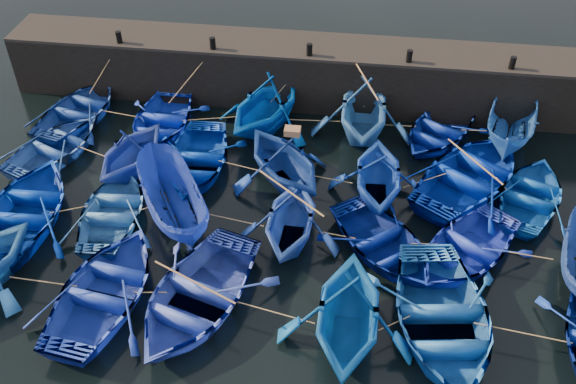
# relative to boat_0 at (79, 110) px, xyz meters

# --- Properties ---
(ground) EXTENTS (120.00, 120.00, 0.00)m
(ground) POSITION_rel_boat_0_xyz_m (9.43, -7.54, -0.49)
(ground) COLOR black
(ground) RESTS_ON ground
(quay_wall) EXTENTS (26.00, 2.50, 2.50)m
(quay_wall) POSITION_rel_boat_0_xyz_m (9.43, 2.96, 0.76)
(quay_wall) COLOR black
(quay_wall) RESTS_ON ground
(quay_top) EXTENTS (26.00, 2.50, 0.12)m
(quay_top) POSITION_rel_boat_0_xyz_m (9.43, 2.96, 2.07)
(quay_top) COLOR black
(quay_top) RESTS_ON quay_wall
(bollard_0) EXTENTS (0.24, 0.24, 0.50)m
(bollard_0) POSITION_rel_boat_0_xyz_m (1.43, 2.06, 2.38)
(bollard_0) COLOR black
(bollard_0) RESTS_ON quay_top
(bollard_1) EXTENTS (0.24, 0.24, 0.50)m
(bollard_1) POSITION_rel_boat_0_xyz_m (5.43, 2.06, 2.38)
(bollard_1) COLOR black
(bollard_1) RESTS_ON quay_top
(bollard_2) EXTENTS (0.24, 0.24, 0.50)m
(bollard_2) POSITION_rel_boat_0_xyz_m (9.43, 2.06, 2.38)
(bollard_2) COLOR black
(bollard_2) RESTS_ON quay_top
(bollard_3) EXTENTS (0.24, 0.24, 0.50)m
(bollard_3) POSITION_rel_boat_0_xyz_m (13.43, 2.06, 2.38)
(bollard_3) COLOR black
(bollard_3) RESTS_ON quay_top
(bollard_4) EXTENTS (0.24, 0.24, 0.50)m
(bollard_4) POSITION_rel_boat_0_xyz_m (17.43, 2.06, 2.38)
(bollard_4) COLOR black
(bollard_4) RESTS_ON quay_top
(boat_0) EXTENTS (4.46, 5.44, 0.99)m
(boat_0) POSITION_rel_boat_0_xyz_m (0.00, 0.00, 0.00)
(boat_0) COLOR navy
(boat_0) RESTS_ON ground
(boat_1) EXTENTS (3.40, 4.75, 0.98)m
(boat_1) POSITION_rel_boat_0_xyz_m (3.61, -0.30, -0.00)
(boat_1) COLOR #0F2CC6
(boat_1) RESTS_ON ground
(boat_2) EXTENTS (5.54, 5.89, 2.47)m
(boat_2) POSITION_rel_boat_0_xyz_m (7.89, 0.37, 0.74)
(boat_2) COLOR #0042A4
(boat_2) RESTS_ON ground
(boat_3) EXTENTS (4.19, 4.84, 2.52)m
(boat_3) POSITION_rel_boat_0_xyz_m (11.80, 0.52, 0.77)
(boat_3) COLOR #2E67B8
(boat_3) RESTS_ON ground
(boat_4) EXTENTS (5.00, 5.46, 0.92)m
(boat_4) POSITION_rel_boat_0_xyz_m (14.88, 0.58, -0.03)
(boat_4) COLOR navy
(boat_4) RESTS_ON ground
(boat_5) EXTENTS (2.93, 5.18, 1.89)m
(boat_5) POSITION_rel_boat_0_xyz_m (17.65, 0.64, 0.45)
(boat_5) COLOR #1F5299
(boat_5) RESTS_ON ground
(boat_6) EXTENTS (4.71, 5.38, 0.93)m
(boat_6) POSITION_rel_boat_0_xyz_m (0.06, -2.55, -0.03)
(boat_6) COLOR #244C95
(boat_6) RESTS_ON ground
(boat_7) EXTENTS (4.25, 4.61, 2.02)m
(boat_7) POSITION_rel_boat_0_xyz_m (3.40, -3.13, 0.52)
(boat_7) COLOR navy
(boat_7) RESTS_ON ground
(boat_8) EXTENTS (3.70, 5.03, 1.01)m
(boat_8) POSITION_rel_boat_0_xyz_m (5.68, -2.72, 0.01)
(boat_8) COLOR #0330A6
(boat_8) RESTS_ON ground
(boat_9) EXTENTS (5.71, 5.81, 2.32)m
(boat_9) POSITION_rel_boat_0_xyz_m (9.12, -3.11, 0.67)
(boat_9) COLOR navy
(boat_9) RESTS_ON ground
(boat_10) EXTENTS (3.75, 4.29, 2.18)m
(boat_10) POSITION_rel_boat_0_xyz_m (12.54, -3.36, 0.59)
(boat_10) COLOR #133DA9
(boat_10) RESTS_ON ground
(boat_11) EXTENTS (6.68, 7.08, 1.19)m
(boat_11) POSITION_rel_boat_0_xyz_m (15.91, -2.34, 0.10)
(boat_11) COLOR #001F89
(boat_11) RESTS_ON ground
(boat_12) EXTENTS (4.46, 5.19, 0.91)m
(boat_12) POSITION_rel_boat_0_xyz_m (18.00, -3.02, -0.04)
(boat_12) COLOR #094294
(boat_12) RESTS_ON ground
(boat_13) EXTENTS (4.10, 5.56, 1.12)m
(boat_13) POSITION_rel_boat_0_xyz_m (0.62, -6.35, 0.07)
(boat_13) COLOR #00268E
(boat_13) RESTS_ON ground
(boat_14) EXTENTS (3.53, 4.68, 0.92)m
(boat_14) POSITION_rel_boat_0_xyz_m (3.56, -5.84, -0.03)
(boat_14) COLOR #2E66B6
(boat_14) RESTS_ON ground
(boat_15) EXTENTS (4.12, 5.09, 1.88)m
(boat_15) POSITION_rel_boat_0_xyz_m (5.63, -5.63, 0.45)
(boat_15) COLOR #19349B
(boat_15) RESTS_ON ground
(boat_16) EXTENTS (3.58, 4.11, 2.10)m
(boat_16) POSITION_rel_boat_0_xyz_m (9.74, -6.02, 0.55)
(boat_16) COLOR #2145A8
(boat_16) RESTS_ON ground
(boat_17) EXTENTS (5.35, 5.56, 0.94)m
(boat_17) POSITION_rel_boat_0_xyz_m (12.80, -6.19, -0.02)
(boat_17) COLOR navy
(boat_17) RESTS_ON ground
(boat_18) EXTENTS (5.40, 5.67, 0.96)m
(boat_18) POSITION_rel_boat_0_xyz_m (15.46, -6.09, -0.02)
(boat_18) COLOR #152AB8
(boat_18) RESTS_ON ground
(boat_21) EXTENTS (4.38, 5.64, 1.07)m
(boat_21) POSITION_rel_boat_0_xyz_m (4.58, -9.39, 0.04)
(boat_21) COLOR #18319D
(boat_21) RESTS_ON ground
(boat_22) EXTENTS (5.31, 6.34, 1.13)m
(boat_22) POSITION_rel_boat_0_xyz_m (7.34, -9.25, 0.07)
(boat_22) COLOR blue
(boat_22) RESTS_ON ground
(boat_23) EXTENTS (3.98, 4.61, 2.40)m
(boat_23) POSITION_rel_boat_0_xyz_m (11.85, -9.80, 0.71)
(boat_23) COLOR #0A52A6
(boat_23) RESTS_ON ground
(boat_24) EXTENTS (4.92, 6.29, 1.19)m
(boat_24) POSITION_rel_boat_0_xyz_m (14.54, -9.17, 0.10)
(boat_24) COLOR #1655AC
(boat_24) RESTS_ON ground
(wooden_crate) EXTENTS (0.56, 0.42, 0.24)m
(wooden_crate) POSITION_rel_boat_0_xyz_m (9.42, -3.11, 1.94)
(wooden_crate) COLOR brown
(wooden_crate) RESTS_ON boat_9
(mooring_ropes) EXTENTS (18.17, 11.81, 2.10)m
(mooring_ropes) POSITION_rel_boat_0_xyz_m (9.35, -2.68, 0.38)
(mooring_ropes) COLOR tan
(mooring_ropes) RESTS_ON ground
(loose_oars) EXTENTS (10.83, 11.85, 1.45)m
(loose_oars) POSITION_rel_boat_0_xyz_m (11.20, -4.27, 1.27)
(loose_oars) COLOR #99724C
(loose_oars) RESTS_ON ground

